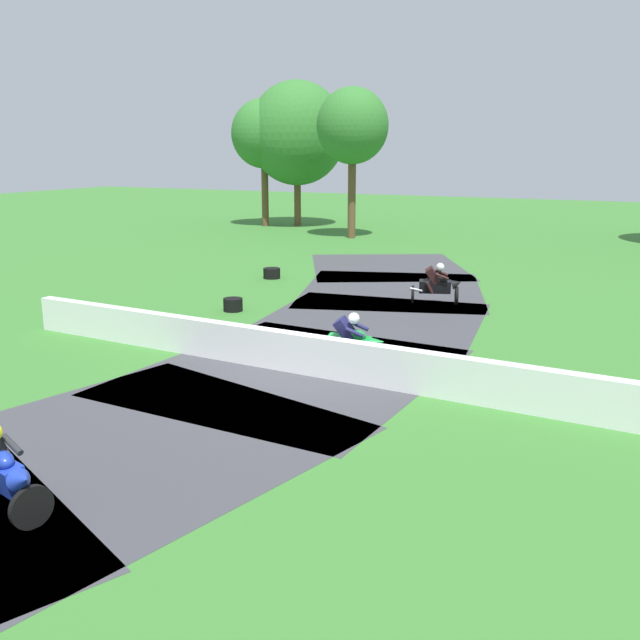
% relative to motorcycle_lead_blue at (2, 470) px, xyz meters
% --- Properties ---
extents(ground_plane, '(120.00, 120.00, 0.00)m').
position_rel_motorcycle_lead_blue_xyz_m(ground_plane, '(0.58, 7.40, -0.66)').
color(ground_plane, '#38752D').
extents(track_asphalt, '(12.80, 38.10, 0.01)m').
position_rel_motorcycle_lead_blue_xyz_m(track_asphalt, '(-1.26, 7.50, -0.65)').
color(track_asphalt, '#3D3D42').
rests_on(track_asphalt, ground).
extents(safety_barrier, '(25.58, 1.77, 0.90)m').
position_rel_motorcycle_lead_blue_xyz_m(safety_barrier, '(5.32, 7.13, -0.21)').
color(safety_barrier, white).
rests_on(safety_barrier, ground).
extents(motorcycle_lead_blue, '(1.70, 1.05, 1.43)m').
position_rel_motorcycle_lead_blue_xyz_m(motorcycle_lead_blue, '(0.00, 0.00, 0.00)').
color(motorcycle_lead_blue, black).
rests_on(motorcycle_lead_blue, ground).
extents(motorcycle_chase_green, '(1.68, 0.80, 1.43)m').
position_rel_motorcycle_lead_blue_xyz_m(motorcycle_chase_green, '(1.73, 8.06, -0.00)').
color(motorcycle_chase_green, black).
rests_on(motorcycle_chase_green, ground).
extents(motorcycle_trailing_black, '(1.71, 1.13, 1.43)m').
position_rel_motorcycle_lead_blue_xyz_m(motorcycle_trailing_black, '(1.44, 15.61, -0.00)').
color(motorcycle_trailing_black, black).
rests_on(motorcycle_trailing_black, ground).
extents(tire_stack_mid_b, '(0.58, 0.58, 0.40)m').
position_rel_motorcycle_lead_blue_xyz_m(tire_stack_mid_b, '(-3.73, 7.95, -0.46)').
color(tire_stack_mid_b, black).
rests_on(tire_stack_mid_b, ground).
extents(tire_stack_far, '(0.60, 0.60, 0.40)m').
position_rel_motorcycle_lead_blue_xyz_m(tire_stack_far, '(-3.98, 11.98, -0.46)').
color(tire_stack_far, black).
rests_on(tire_stack_far, ground).
extents(tire_stack_extra_a, '(0.66, 0.66, 0.40)m').
position_rel_motorcycle_lead_blue_xyz_m(tire_stack_extra_a, '(-5.70, 17.43, -0.46)').
color(tire_stack_extra_a, black).
rests_on(tire_stack_extra_a, ground).
extents(tree_far_left, '(3.92, 3.92, 8.17)m').
position_rel_motorcycle_lead_blue_xyz_m(tree_far_left, '(-7.98, 30.51, 5.40)').
color(tree_far_left, brown).
rests_on(tree_far_left, ground).
extents(tree_far_right, '(6.19, 6.19, 9.10)m').
position_rel_motorcycle_lead_blue_xyz_m(tree_far_right, '(-13.69, 34.90, 5.18)').
color(tree_far_right, brown).
rests_on(tree_far_right, ground).
extents(tree_distant, '(4.13, 4.13, 7.99)m').
position_rel_motorcycle_lead_blue_xyz_m(tree_distant, '(-15.52, 33.88, 5.13)').
color(tree_distant, brown).
rests_on(tree_distant, ground).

